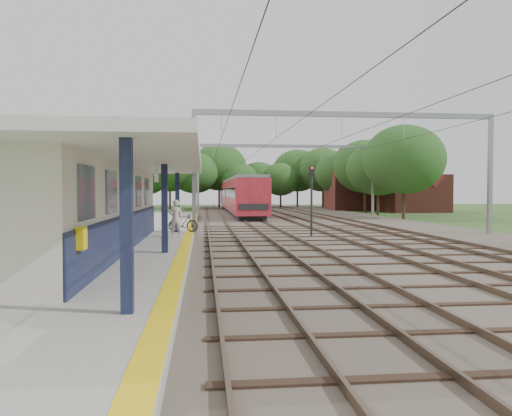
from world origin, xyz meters
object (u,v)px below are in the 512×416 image
bicycle (183,223)px  signal_post (312,195)px  person (176,218)px  train (238,195)px

bicycle → signal_post: size_ratio=0.43×
person → train: (5.33, 33.17, 0.86)m
train → signal_post: 30.88m
signal_post → train: bearing=110.0°
bicycle → train: (5.10, 30.16, 1.26)m
bicycle → signal_post: bearing=-77.2°
train → person: bearing=-99.1°
train → bicycle: bearing=-99.6°
train → signal_post: signal_post is taller
bicycle → train: 30.62m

